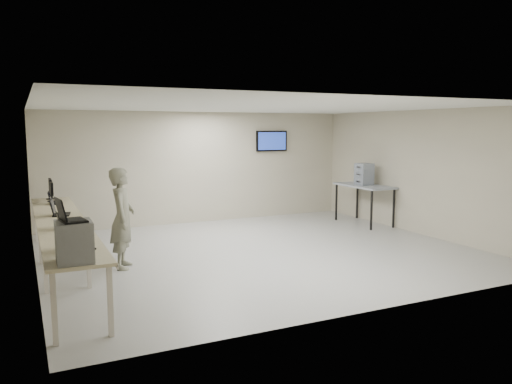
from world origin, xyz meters
name	(u,v)px	position (x,y,z in m)	size (l,w,h in m)	color
room	(261,179)	(0.03, 0.06, 1.41)	(8.01, 7.01, 2.81)	silver
workbench	(62,225)	(-3.59, 0.00, 0.83)	(0.76, 6.00, 0.90)	beige
equipment_box	(74,242)	(-3.65, -2.75, 1.13)	(0.39, 0.44, 0.46)	slate
laptop_on_box	(68,216)	(-3.70, -2.75, 1.43)	(0.33, 0.38, 0.27)	black
laptop_0	(74,244)	(-3.60, -2.14, 0.97)	(0.41, 0.43, 0.28)	black
laptop_1	(64,224)	(-3.61, -0.71, 0.97)	(0.28, 0.34, 0.26)	black
laptop_2	(58,211)	(-3.61, 0.56, 0.98)	(0.36, 0.41, 0.29)	black
laptop_3	(53,201)	(-3.59, 2.00, 0.96)	(0.30, 0.34, 0.25)	black
monitor_near	(52,190)	(-3.60, 2.37, 1.14)	(0.18, 0.41, 0.41)	black
monitor_far	(50,187)	(-3.60, 2.75, 1.16)	(0.19, 0.44, 0.43)	black
soldier	(122,218)	(-2.62, 0.00, 0.87)	(0.63, 0.41, 1.73)	#717758
side_table	(364,188)	(3.60, 1.47, 0.92)	(0.77, 1.64, 0.99)	gray
storage_bins	(364,174)	(3.58, 1.47, 1.26)	(0.34, 0.38, 0.54)	#838EA0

